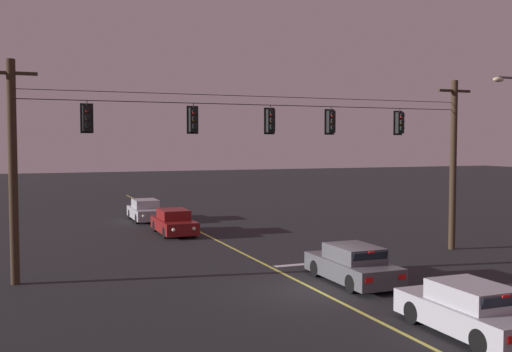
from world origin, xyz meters
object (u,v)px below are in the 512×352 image
object	(u,v)px
traffic_light_centre	(271,121)
traffic_light_right_inner	(331,122)
car_waiting_near_lane	(353,265)
car_oncoming_lead	(174,223)
traffic_light_left_inner	(194,120)
traffic_light_rightmost	(400,123)
car_waiting_second_near	(470,311)
traffic_light_leftmost	(87,118)
car_oncoming_trailing	(146,211)

from	to	relation	value
traffic_light_centre	traffic_light_right_inner	distance (m)	2.86
car_waiting_near_lane	car_oncoming_lead	bearing A→B (deg)	103.53
traffic_light_left_inner	car_oncoming_lead	xyz separation A→B (m)	(1.49, 9.65, -5.41)
traffic_light_right_inner	traffic_light_rightmost	size ratio (longest dim) A/B	1.00
traffic_light_centre	car_waiting_second_near	world-z (taller)	traffic_light_centre
traffic_light_leftmost	traffic_light_rightmost	bearing A→B (deg)	0.00
traffic_light_left_inner	traffic_light_right_inner	xyz separation A→B (m)	(6.20, 0.00, 0.00)
traffic_light_left_inner	traffic_light_leftmost	bearing A→B (deg)	180.00
traffic_light_right_inner	car_oncoming_lead	xyz separation A→B (m)	(-4.71, 9.65, -5.41)
traffic_light_leftmost	car_waiting_near_lane	size ratio (longest dim) A/B	0.28
traffic_light_right_inner	car_oncoming_trailing	size ratio (longest dim) A/B	0.28
traffic_light_leftmost	traffic_light_centre	world-z (taller)	same
traffic_light_centre	traffic_light_rightmost	size ratio (longest dim) A/B	1.00
traffic_light_left_inner	traffic_light_rightmost	world-z (taller)	same
traffic_light_right_inner	car_waiting_near_lane	xyz separation A→B (m)	(-1.37, -4.23, -5.41)
traffic_light_right_inner	traffic_light_left_inner	bearing A→B (deg)	180.00
traffic_light_rightmost	car_oncoming_lead	world-z (taller)	traffic_light_rightmost
traffic_light_left_inner	car_waiting_near_lane	xyz separation A→B (m)	(4.82, -4.23, -5.41)
car_oncoming_trailing	car_oncoming_lead	bearing A→B (deg)	-86.82
traffic_light_leftmost	traffic_light_right_inner	world-z (taller)	same
traffic_light_right_inner	car_waiting_near_lane	bearing A→B (deg)	-108.01
traffic_light_leftmost	traffic_light_right_inner	size ratio (longest dim) A/B	1.00
traffic_light_rightmost	car_oncoming_trailing	distance (m)	19.06
car_waiting_near_lane	car_waiting_second_near	bearing A→B (deg)	-91.39
traffic_light_centre	traffic_light_right_inner	bearing A→B (deg)	0.00
traffic_light_leftmost	car_oncoming_lead	world-z (taller)	traffic_light_leftmost
traffic_light_leftmost	car_oncoming_trailing	bearing A→B (deg)	72.03
traffic_light_left_inner	traffic_light_right_inner	bearing A→B (deg)	0.00
traffic_light_leftmost	car_waiting_second_near	bearing A→B (deg)	-50.20
traffic_light_centre	traffic_light_right_inner	size ratio (longest dim) A/B	1.00
car_waiting_near_lane	car_oncoming_lead	world-z (taller)	same
traffic_light_rightmost	car_waiting_second_near	size ratio (longest dim) A/B	0.28
traffic_light_centre	car_oncoming_lead	world-z (taller)	traffic_light_centre
traffic_light_rightmost	car_waiting_second_near	bearing A→B (deg)	-115.85
traffic_light_centre	car_waiting_near_lane	xyz separation A→B (m)	(1.49, -4.23, -5.41)
traffic_light_centre	car_waiting_near_lane	world-z (taller)	traffic_light_centre
traffic_light_left_inner	car_waiting_near_lane	world-z (taller)	traffic_light_left_inner
traffic_light_right_inner	car_waiting_second_near	world-z (taller)	traffic_light_right_inner
traffic_light_left_inner	traffic_light_right_inner	world-z (taller)	same
car_oncoming_trailing	car_waiting_near_lane	bearing A→B (deg)	-79.69
traffic_light_leftmost	traffic_light_centre	distance (m)	7.43
traffic_light_leftmost	traffic_light_rightmost	world-z (taller)	same
traffic_light_leftmost	car_oncoming_lead	distance (m)	12.39
traffic_light_left_inner	traffic_light_centre	world-z (taller)	same
traffic_light_leftmost	car_oncoming_lead	size ratio (longest dim) A/B	0.28
car_waiting_near_lane	traffic_light_centre	bearing A→B (deg)	109.37
traffic_light_centre	traffic_light_rightmost	bearing A→B (deg)	0.00
car_waiting_near_lane	car_oncoming_lead	distance (m)	14.27
traffic_light_rightmost	car_waiting_near_lane	world-z (taller)	traffic_light_rightmost
traffic_light_right_inner	traffic_light_rightmost	bearing A→B (deg)	0.00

